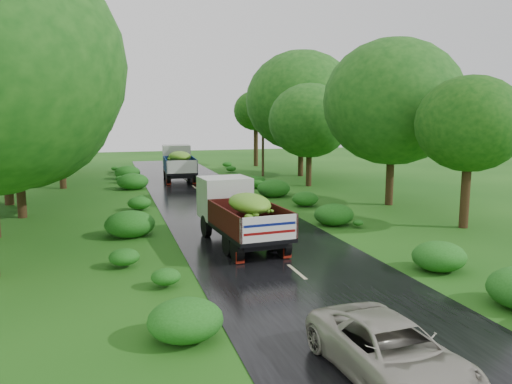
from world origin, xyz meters
name	(u,v)px	position (x,y,z in m)	size (l,w,h in m)	color
ground	(355,320)	(0.00, 0.00, 0.00)	(120.00, 120.00, 0.00)	#14470F
road	(286,263)	(0.00, 5.00, 0.01)	(6.50, 80.00, 0.02)	black
road_lines	(277,255)	(0.00, 6.00, 0.02)	(0.12, 69.60, 0.00)	#BFB78C
truck_near	(238,209)	(-0.90, 8.07, 1.39)	(2.53, 5.99, 2.46)	black
truck_far	(178,161)	(-0.51, 28.12, 1.48)	(2.54, 6.35, 2.62)	black
car	(391,351)	(-0.69, -2.75, 0.59)	(1.90, 4.11, 1.14)	#ACA798
utility_pole	(263,129)	(6.57, 28.75, 3.93)	(1.27, 0.60, 7.64)	#382616
trees_left	(29,88)	(-9.89, 20.85, 6.60)	(6.86, 34.99, 10.02)	black
trees_right	(328,109)	(9.14, 21.78, 5.47)	(5.45, 31.81, 8.07)	black
shrubs	(227,207)	(0.00, 14.00, 0.35)	(11.90, 44.00, 0.70)	#1C5B15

